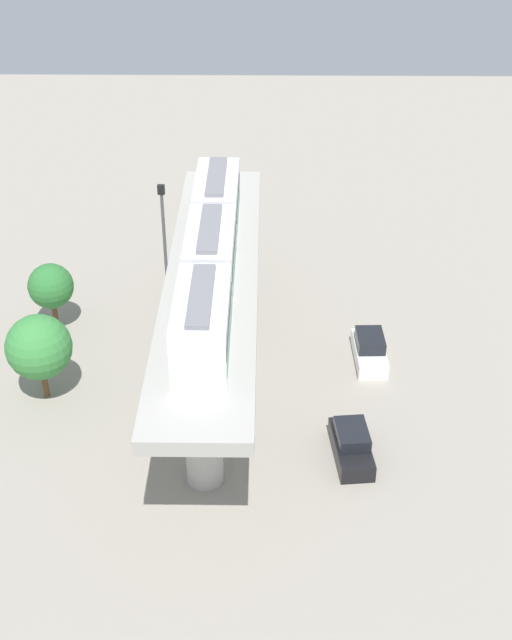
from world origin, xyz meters
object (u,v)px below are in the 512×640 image
at_px(tree_mid_lot, 51,286).
at_px(signal_post, 165,246).
at_px(parked_car_white, 370,350).
at_px(tree_near_viaduct, 39,347).
at_px(parked_car_black, 351,445).
at_px(train, 210,254).

xyz_separation_m(tree_mid_lot, signal_post, (7.27, 1.44, 2.16)).
relative_size(parked_car_white, tree_near_viaduct, 0.79).
relative_size(parked_car_black, tree_mid_lot, 0.95).
bearing_deg(parked_car_black, parked_car_white, 72.33).
bearing_deg(train, parked_car_white, 11.39).
relative_size(train, tree_near_viaduct, 3.83).
bearing_deg(tree_mid_lot, parked_car_black, -33.77).
relative_size(tree_near_viaduct, tree_mid_lot, 1.17).
xyz_separation_m(tree_near_viaduct, tree_mid_lot, (-0.97, 7.31, -0.36)).
bearing_deg(tree_near_viaduct, parked_car_black, -15.86).
relative_size(parked_car_white, tree_mid_lot, 0.93).
xyz_separation_m(parked_car_white, tree_mid_lot, (-20.16, 3.46, 2.36)).
height_order(train, parked_car_white, train).
distance_m(tree_near_viaduct, signal_post, 10.94).
bearing_deg(tree_near_viaduct, signal_post, 54.24).
height_order(parked_car_white, signal_post, signal_post).
distance_m(parked_car_white, tree_mid_lot, 20.59).
bearing_deg(train, signal_post, 116.51).
height_order(train, tree_mid_lot, train).
bearing_deg(tree_near_viaduct, tree_mid_lot, 97.53).
distance_m(train, tree_mid_lot, 13.08).
height_order(tree_mid_lot, signal_post, signal_post).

